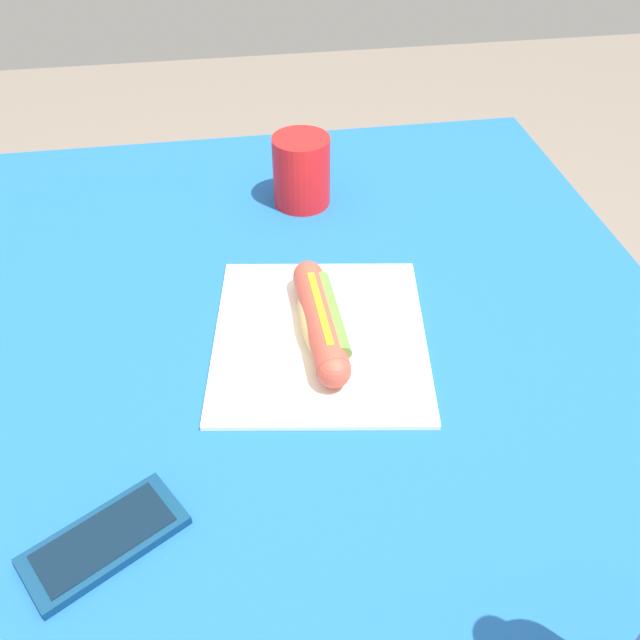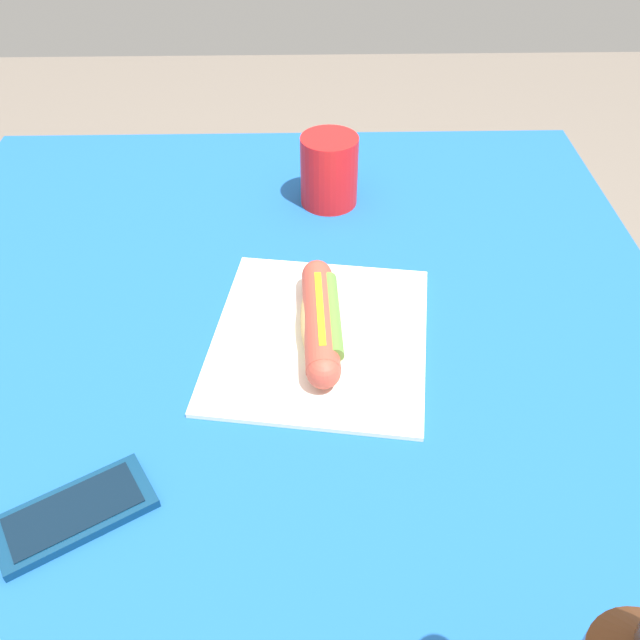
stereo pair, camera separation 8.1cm
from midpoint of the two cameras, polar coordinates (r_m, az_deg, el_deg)
name	(u,v)px [view 1 (the left image)]	position (r m, az deg, el deg)	size (l,w,h in m)	color
dining_table	(289,450)	(0.86, -5.31, -10.87)	(1.25, 1.02, 0.73)	brown
paper_wrapper	(320,337)	(0.83, -2.80, -1.53)	(0.29, 0.25, 0.01)	silver
hot_dog	(321,320)	(0.81, -2.79, -0.14)	(0.21, 0.05, 0.05)	tan
cell_phone	(105,541)	(0.69, -20.92, -17.00)	(0.13, 0.16, 0.01)	#0A2D4C
drinking_cup	(301,171)	(1.05, -3.81, 12.23)	(0.09, 0.09, 0.11)	red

